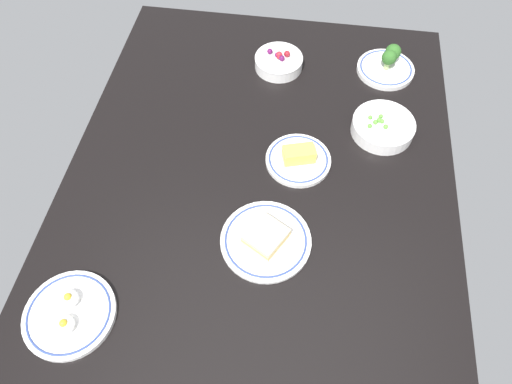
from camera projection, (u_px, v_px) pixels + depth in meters
dining_table at (256, 200)px, 119.02cm from camera, size 146.40×101.86×4.00cm
plate_eggs at (69, 314)px, 99.41cm from camera, size 19.99×19.99×4.43cm
plate_cheese at (298, 159)px, 122.37cm from camera, size 17.46×17.46×5.11cm
plate_sandwich at (266, 239)px, 109.25cm from camera, size 21.79×21.79×4.21cm
bowl_peas at (383, 126)px, 127.40cm from camera, size 17.36×17.36×5.11cm
bowl_berries at (278, 61)px, 142.10cm from camera, size 14.90×14.90×5.60cm
plate_broccoli at (387, 64)px, 141.05cm from camera, size 17.47×17.47×8.12cm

